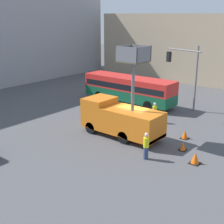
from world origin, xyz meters
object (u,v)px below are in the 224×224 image
(traffic_cone_mid_road, at_px, (185,135))
(utility_truck, at_px, (121,117))
(traffic_light_pole, at_px, (187,69))
(road_worker_near_truck, at_px, (146,146))
(road_worker_directing, at_px, (155,112))
(traffic_cone_near_truck, at_px, (195,158))
(city_bus, at_px, (129,88))
(traffic_cone_far_side, at_px, (183,147))

(traffic_cone_mid_road, bearing_deg, utility_truck, 122.43)
(traffic_light_pole, height_order, road_worker_near_truck, traffic_light_pole)
(utility_truck, relative_size, road_worker_directing, 3.87)
(traffic_cone_near_truck, distance_m, traffic_cone_mid_road, 4.31)
(city_bus, height_order, traffic_cone_near_truck, city_bus)
(city_bus, bearing_deg, traffic_cone_far_side, 128.65)
(city_bus, distance_m, traffic_cone_near_truck, 15.01)
(utility_truck, distance_m, city_bus, 9.70)
(city_bus, xyz_separation_m, traffic_cone_mid_road, (-5.48, -9.45, -1.40))
(city_bus, xyz_separation_m, traffic_cone_near_truck, (-9.01, -11.93, -1.36))
(traffic_cone_far_side, bearing_deg, city_bus, 53.69)
(traffic_light_pole, distance_m, traffic_cone_far_side, 9.85)
(traffic_cone_near_truck, bearing_deg, traffic_light_pole, 30.20)
(utility_truck, height_order, city_bus, utility_truck)
(utility_truck, xyz_separation_m, city_bus, (8.20, 5.18, 0.15))
(traffic_cone_mid_road, bearing_deg, city_bus, 59.88)
(traffic_light_pole, bearing_deg, city_bus, 93.88)
(traffic_light_pole, height_order, traffic_cone_near_truck, traffic_light_pole)
(city_bus, bearing_deg, utility_truck, 107.25)
(traffic_cone_mid_road, height_order, traffic_cone_far_side, traffic_cone_mid_road)
(utility_truck, height_order, traffic_cone_far_side, utility_truck)
(traffic_cone_near_truck, bearing_deg, city_bus, 52.95)
(utility_truck, xyz_separation_m, road_worker_near_truck, (-2.27, -3.89, -0.64))
(utility_truck, bearing_deg, road_worker_near_truck, -120.22)
(road_worker_near_truck, bearing_deg, utility_truck, 157.89)
(city_bus, distance_m, road_worker_directing, 6.70)
(utility_truck, distance_m, traffic_cone_mid_road, 5.21)
(road_worker_near_truck, bearing_deg, traffic_cone_near_truck, 35.11)
(city_bus, bearing_deg, road_worker_near_truck, 115.89)
(road_worker_near_truck, xyz_separation_m, traffic_cone_near_truck, (1.46, -2.86, -0.57))
(utility_truck, distance_m, road_worker_near_truck, 4.55)
(utility_truck, xyz_separation_m, traffic_cone_near_truck, (-0.81, -6.75, -1.21))
(city_bus, xyz_separation_m, road_worker_near_truck, (-10.46, -9.07, -0.78))
(traffic_cone_mid_road, bearing_deg, traffic_cone_near_truck, -144.89)
(traffic_light_pole, bearing_deg, traffic_cone_near_truck, -149.80)
(traffic_cone_mid_road, bearing_deg, road_worker_directing, 65.14)
(utility_truck, relative_size, traffic_cone_mid_road, 10.20)
(city_bus, xyz_separation_m, traffic_light_pole, (0.44, -6.43, 2.67))
(road_worker_near_truck, height_order, road_worker_directing, road_worker_near_truck)
(traffic_cone_mid_road, bearing_deg, road_worker_near_truck, 175.63)
(traffic_cone_near_truck, relative_size, traffic_cone_far_side, 1.30)
(traffic_cone_near_truck, height_order, traffic_cone_mid_road, traffic_cone_near_truck)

